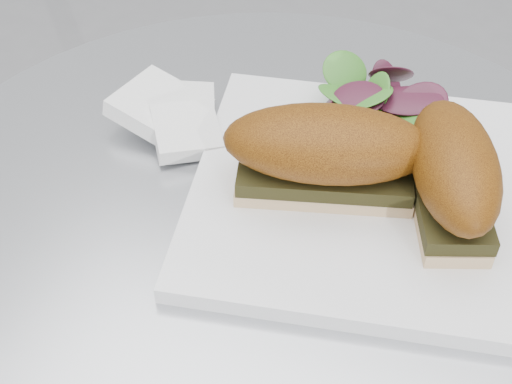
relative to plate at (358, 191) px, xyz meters
The scene contains 6 objects.
table 0.27m from the plate, 135.00° to the right, with size 0.70×0.70×0.73m.
plate is the anchor object (origin of this frame).
sandwich_left 0.06m from the plate, 148.26° to the right, with size 0.19×0.13×0.08m.
sandwich_right 0.09m from the plate, ahead, with size 0.12×0.17×0.08m.
salad 0.09m from the plate, 100.29° to the left, with size 0.13×0.13×0.05m, color #40842B, non-canonical shape.
napkin 0.19m from the plate, behind, with size 0.10×0.10×0.02m, color white, non-canonical shape.
Camera 1 is at (0.16, -0.39, 1.18)m, focal length 50.00 mm.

